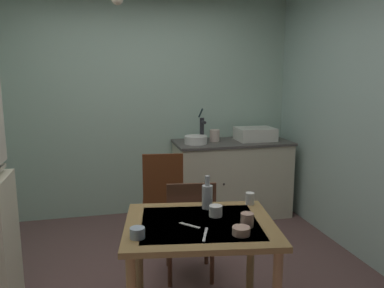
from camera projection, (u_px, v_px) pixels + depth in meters
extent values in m
cube|color=#ABCBB9|center=(135.00, 107.00, 4.52)|extent=(3.83, 0.10, 2.58)
cube|color=#A9C6BD|center=(384.00, 121.00, 3.21)|extent=(0.10, 3.65, 2.58)
cube|color=beige|center=(231.00, 179.00, 4.57)|extent=(1.32, 0.60, 0.87)
cube|color=#4D4A47|center=(232.00, 143.00, 4.49)|extent=(1.35, 0.63, 0.03)
sphere|color=#2D2823|center=(224.00, 184.00, 4.22)|extent=(0.02, 0.02, 0.02)
cube|color=white|center=(255.00, 134.00, 4.54)|extent=(0.44, 0.34, 0.15)
cube|color=black|center=(255.00, 128.00, 4.52)|extent=(0.38, 0.28, 0.01)
cylinder|color=#232328|center=(202.00, 130.00, 4.43)|extent=(0.05, 0.05, 0.28)
cylinder|color=#232328|center=(204.00, 122.00, 4.34)|extent=(0.03, 0.12, 0.03)
cylinder|color=#183033|center=(201.00, 113.00, 4.45)|extent=(0.02, 0.16, 0.12)
cylinder|color=white|center=(196.00, 140.00, 4.33)|extent=(0.26, 0.26, 0.09)
cylinder|color=beige|center=(215.00, 136.00, 4.47)|extent=(0.12, 0.12, 0.14)
cube|color=olive|center=(200.00, 225.00, 2.44)|extent=(1.06, 0.92, 0.04)
cube|color=silver|center=(200.00, 223.00, 2.44)|extent=(0.83, 0.72, 0.00)
cylinder|color=olive|center=(139.00, 257.00, 2.80)|extent=(0.06, 0.06, 0.71)
cylinder|color=#997A48|center=(251.00, 253.00, 2.86)|extent=(0.06, 0.06, 0.71)
cube|color=#502E1E|center=(189.00, 228.00, 3.18)|extent=(0.45, 0.45, 0.03)
cube|color=#4B2E1F|center=(191.00, 210.00, 2.95)|extent=(0.38, 0.07, 0.43)
cylinder|color=#502E1E|center=(206.00, 243.00, 3.40)|extent=(0.04, 0.04, 0.40)
cylinder|color=#502E1E|center=(168.00, 244.00, 3.37)|extent=(0.04, 0.04, 0.40)
cylinder|color=#502E1E|center=(212.00, 261.00, 3.07)|extent=(0.04, 0.04, 0.40)
cylinder|color=#502E1E|center=(170.00, 263.00, 3.03)|extent=(0.04, 0.04, 0.40)
cube|color=#572B18|center=(163.00, 200.00, 3.84)|extent=(0.45, 0.45, 0.03)
cube|color=#5B2C14|center=(163.00, 180.00, 3.61)|extent=(0.38, 0.07, 0.50)
cylinder|color=#572B18|center=(179.00, 214.00, 4.06)|extent=(0.04, 0.04, 0.42)
cylinder|color=#572B18|center=(147.00, 215.00, 4.03)|extent=(0.04, 0.04, 0.42)
cylinder|color=#572B18|center=(181.00, 227.00, 3.73)|extent=(0.04, 0.04, 0.42)
cylinder|color=#572B18|center=(146.00, 228.00, 3.69)|extent=(0.04, 0.04, 0.42)
cylinder|color=tan|center=(241.00, 231.00, 2.25)|extent=(0.11, 0.11, 0.05)
cylinder|color=white|center=(250.00, 198.00, 2.77)|extent=(0.06, 0.06, 0.09)
cylinder|color=#9EB2C6|center=(137.00, 233.00, 2.20)|extent=(0.09, 0.09, 0.06)
cylinder|color=tan|center=(247.00, 220.00, 2.36)|extent=(0.08, 0.08, 0.09)
cylinder|color=white|center=(216.00, 211.00, 2.54)|extent=(0.09, 0.09, 0.07)
cylinder|color=#B7BCC1|center=(207.00, 197.00, 2.68)|extent=(0.08, 0.08, 0.17)
cylinder|color=#B7BCC1|center=(207.00, 181.00, 2.66)|extent=(0.03, 0.03, 0.07)
cube|color=silver|center=(205.00, 234.00, 2.25)|extent=(0.09, 0.19, 0.00)
cube|color=beige|center=(190.00, 225.00, 2.38)|extent=(0.12, 0.12, 0.00)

